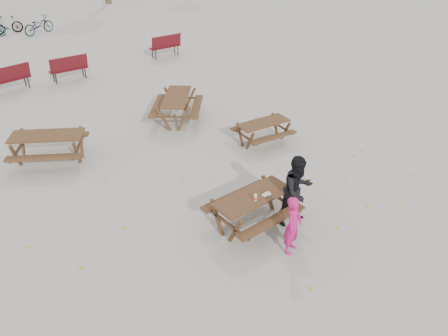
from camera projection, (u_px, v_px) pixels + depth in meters
ground at (252, 224)px, 9.78m from camera, size 80.00×80.00×0.00m
main_picnic_table at (253, 203)px, 9.48m from camera, size 1.80×1.45×0.78m
food_tray at (266, 194)px, 9.39m from camera, size 0.18×0.11×0.03m
bread_roll at (266, 193)px, 9.37m from camera, size 0.14×0.06×0.05m
soda_bottle at (255, 198)px, 9.19m from camera, size 0.07×0.07×0.17m
child at (293, 225)px, 8.71m from camera, size 0.56×0.48×1.31m
adult at (298, 190)px, 9.46m from camera, size 0.85×0.69×1.65m
picnic_table_east at (263, 132)px, 12.98m from camera, size 1.70×1.44×0.67m
picnic_table_north at (49, 148)px, 11.97m from camera, size 2.45×2.35×0.83m
picnic_table_far at (177, 108)px, 14.32m from camera, size 2.45×2.48×0.83m
park_bench_row at (45, 72)px, 17.06m from camera, size 12.67×1.32×1.03m
fallen_leaves at (204, 171)px, 11.71m from camera, size 11.00×11.00×0.01m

